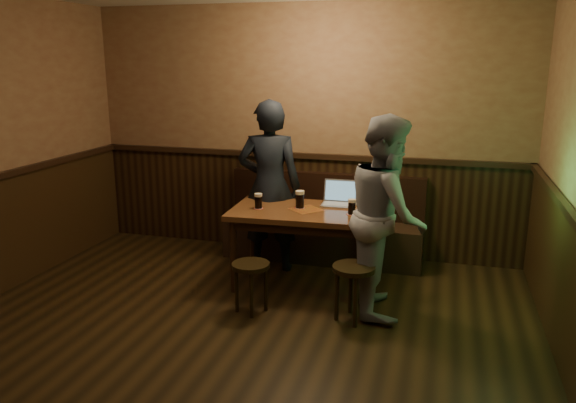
% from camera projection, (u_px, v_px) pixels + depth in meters
% --- Properties ---
extents(room, '(5.04, 6.04, 2.84)m').
position_uv_depth(room, '(202.00, 210.00, 3.81)').
color(room, black).
rests_on(room, ground).
extents(bench, '(2.20, 0.50, 0.95)m').
position_uv_depth(bench, '(323.00, 232.00, 6.31)').
color(bench, black).
rests_on(bench, ground).
extents(pub_table, '(1.49, 0.90, 0.78)m').
position_uv_depth(pub_table, '(306.00, 220.00, 5.47)').
color(pub_table, brown).
rests_on(pub_table, ground).
extents(stool_left, '(0.43, 0.43, 0.46)m').
position_uv_depth(stool_left, '(251.00, 273.00, 4.95)').
color(stool_left, black).
rests_on(stool_left, ground).
extents(stool_right, '(0.46, 0.46, 0.50)m').
position_uv_depth(stool_right, '(354.00, 277.00, 4.77)').
color(stool_right, black).
rests_on(stool_right, ground).
extents(pint_left, '(0.10, 0.10, 0.15)m').
position_uv_depth(pint_left, '(258.00, 201.00, 5.47)').
color(pint_left, '#9E1B13').
rests_on(pint_left, pub_table).
extents(pint_mid, '(0.11, 0.11, 0.18)m').
position_uv_depth(pint_mid, '(300.00, 199.00, 5.48)').
color(pint_mid, '#9E1B13').
rests_on(pint_mid, pub_table).
extents(pint_right, '(0.10, 0.10, 0.15)m').
position_uv_depth(pint_right, '(352.00, 207.00, 5.26)').
color(pint_right, '#9E1B13').
rests_on(pint_right, pub_table).
extents(laptop, '(0.34, 0.28, 0.24)m').
position_uv_depth(laptop, '(340.00, 199.00, 5.62)').
color(laptop, silver).
rests_on(laptop, pub_table).
extents(menu, '(0.27, 0.24, 0.00)m').
position_uv_depth(menu, '(367.00, 219.00, 5.12)').
color(menu, silver).
rests_on(menu, pub_table).
extents(person_suit, '(0.73, 0.55, 1.81)m').
position_uv_depth(person_suit, '(270.00, 186.00, 5.86)').
color(person_suit, black).
rests_on(person_suit, ground).
extents(person_grey, '(0.81, 0.96, 1.75)m').
position_uv_depth(person_grey, '(387.00, 215.00, 4.89)').
color(person_grey, '#97979C').
rests_on(person_grey, ground).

